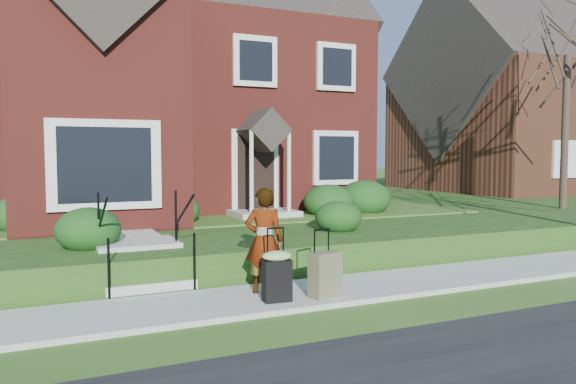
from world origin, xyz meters
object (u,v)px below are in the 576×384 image
front_steps (141,257)px  suitcase_black (277,273)px  woman (264,240)px  suitcase_olive (325,274)px

front_steps → suitcase_black: front_steps is taller
front_steps → woman: size_ratio=1.24×
woman → suitcase_olive: bearing=161.7°
woman → suitcase_olive: 1.07m
suitcase_olive → woman: bearing=125.9°
front_steps → suitcase_olive: (2.30, -2.27, -0.05)m
front_steps → suitcase_black: size_ratio=1.87×
woman → suitcase_black: 0.68m
woman → suitcase_olive: size_ratio=1.60×
front_steps → suitcase_black: (1.54, -2.21, 0.02)m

